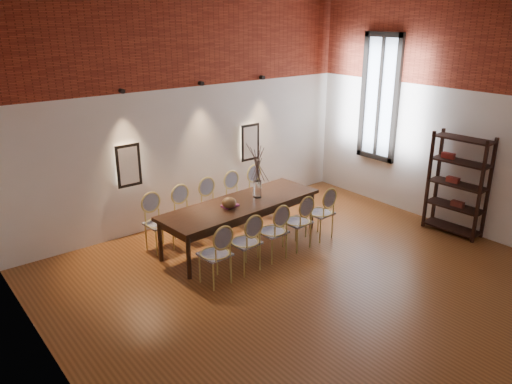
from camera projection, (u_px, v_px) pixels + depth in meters
floor at (325, 292)px, 7.10m from camera, size 7.00×7.00×0.02m
wall_back at (189, 114)px, 9.04m from camera, size 7.00×0.10×4.00m
wall_left at (50, 224)px, 4.35m from camera, size 0.10×7.00×4.00m
wall_right at (477, 121)px, 8.49m from camera, size 0.10×7.00×4.00m
brick_band_back at (188, 43)px, 8.57m from camera, size 7.00×0.02×1.50m
brick_band_left at (37, 77)px, 3.97m from camera, size 0.02×7.00×1.50m
brick_band_right at (486, 45)px, 8.03m from camera, size 0.02×7.00×1.50m
niche_left at (128, 165)px, 8.45m from camera, size 0.36×0.06×0.66m
niche_right at (249, 142)px, 9.97m from camera, size 0.36×0.06×0.66m
spot_fixture_left at (122, 91)px, 8.00m from camera, size 0.08×0.10×0.08m
spot_fixture_mid at (201, 83)px, 8.88m from camera, size 0.08×0.10×0.08m
spot_fixture_right at (262, 77)px, 9.70m from camera, size 0.08×0.10×0.08m
window_glass at (380, 98)px, 9.87m from camera, size 0.02×0.78×2.38m
window_frame at (379, 98)px, 9.85m from camera, size 0.08×0.90×2.50m
window_mullion at (379, 98)px, 9.85m from camera, size 0.06×0.06×2.40m
dining_table at (241, 223)px, 8.45m from camera, size 2.95×1.15×0.75m
chair_near_a at (215, 254)px, 7.16m from camera, size 0.47×0.47×0.94m
chair_near_b at (245, 242)px, 7.53m from camera, size 0.47×0.47×0.94m
chair_near_c at (272, 231)px, 7.90m from camera, size 0.47×0.47×0.94m
chair_near_d at (297, 222)px, 8.27m from camera, size 0.47×0.47×0.94m
chair_near_e at (320, 213)px, 8.64m from camera, size 0.47×0.47×0.94m
chair_far_a at (159, 224)px, 8.19m from camera, size 0.47×0.47×0.94m
chair_far_b at (188, 215)px, 8.56m from camera, size 0.47×0.47×0.94m
chair_far_c at (214, 206)px, 8.93m from camera, size 0.47×0.47×0.94m
chair_far_d at (238, 199)px, 9.30m from camera, size 0.47×0.47×0.94m
chair_far_e at (261, 191)px, 9.67m from camera, size 0.47×0.47×0.94m
vase at (257, 189)px, 8.51m from camera, size 0.14×0.14×0.30m
dried_branches at (257, 164)px, 8.36m from camera, size 0.50×0.50×0.70m
bowl at (229, 203)px, 8.06m from camera, size 0.24×0.24×0.18m
book at (230, 205)px, 8.16m from camera, size 0.27×0.20×0.03m
shelving_rack at (458, 185)px, 8.73m from camera, size 0.44×1.02×1.80m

